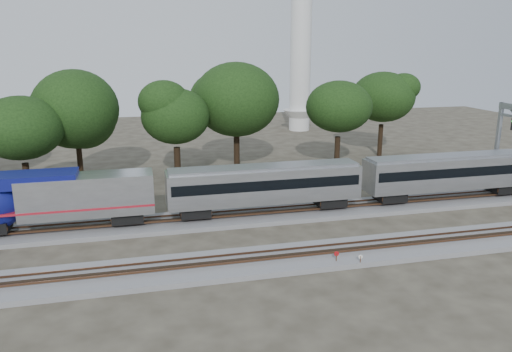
{
  "coord_description": "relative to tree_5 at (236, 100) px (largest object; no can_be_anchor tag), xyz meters",
  "views": [
    {
      "loc": [
        -6.63,
        -37.09,
        15.67
      ],
      "look_at": [
        3.74,
        5.0,
        4.35
      ],
      "focal_mm": 35.0,
      "sensor_mm": 36.0,
      "label": 1
    }
  ],
  "objects": [
    {
      "name": "track_far",
      "position": [
        -5.93,
        -18.24,
        -8.99
      ],
      "size": [
        160.0,
        5.0,
        0.73
      ],
      "color": "slate",
      "rests_on": "ground"
    },
    {
      "name": "switch_stand_white",
      "position": [
        2.84,
        -30.59,
        -8.56
      ],
      "size": [
        0.31,
        0.11,
        1.0
      ],
      "rotation": [
        0.0,
        0.0,
        -0.26
      ],
      "color": "#512D19",
      "rests_on": "ground"
    },
    {
      "name": "track_near",
      "position": [
        -5.93,
        -28.24,
        -8.99
      ],
      "size": [
        160.0,
        5.0,
        0.73
      ],
      "color": "slate",
      "rests_on": "ground"
    },
    {
      "name": "tree_6",
      "position": [
        12.62,
        -2.8,
        -0.92
      ],
      "size": [
        8.43,
        8.43,
        11.89
      ],
      "color": "black",
      "rests_on": "ground"
    },
    {
      "name": "tree_2",
      "position": [
        -23.52,
        -8.03,
        -1.43
      ],
      "size": [
        7.91,
        7.91,
        11.15
      ],
      "color": "black",
      "rests_on": "ground"
    },
    {
      "name": "tree_3",
      "position": [
        -18.77,
        -3.14,
        -0.27
      ],
      "size": [
        9.09,
        9.09,
        12.82
      ],
      "color": "black",
      "rests_on": "ground"
    },
    {
      "name": "ground",
      "position": [
        -5.93,
        -24.24,
        -9.2
      ],
      "size": [
        160.0,
        160.0,
        0.0
      ],
      "primitive_type": "plane",
      "color": "#383328",
      "rests_on": "ground"
    },
    {
      "name": "tree_7",
      "position": [
        22.32,
        4.17,
        -0.61
      ],
      "size": [
        8.75,
        8.75,
        12.33
      ],
      "color": "black",
      "rests_on": "ground"
    },
    {
      "name": "tree_4",
      "position": [
        -7.88,
        -3.66,
        -1.36
      ],
      "size": [
        7.99,
        7.99,
        11.26
      ],
      "color": "black",
      "rests_on": "ground"
    },
    {
      "name": "switch_lever",
      "position": [
        0.99,
        -29.61,
        -9.05
      ],
      "size": [
        0.56,
        0.43,
        0.3
      ],
      "primitive_type": "cube",
      "rotation": [
        0.0,
        0.0,
        -0.28
      ],
      "color": "#512D19",
      "rests_on": "ground"
    },
    {
      "name": "tree_5",
      "position": [
        0.0,
        0.0,
        0.0
      ],
      "size": [
        9.36,
        9.36,
        13.2
      ],
      "color": "black",
      "rests_on": "ground"
    },
    {
      "name": "switch_stand_red",
      "position": [
        1.25,
        -29.92,
        -8.47
      ],
      "size": [
        0.37,
        0.07,
        1.15
      ],
      "rotation": [
        0.0,
        0.0,
        -0.1
      ],
      "color": "#512D19",
      "rests_on": "ground"
    }
  ]
}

